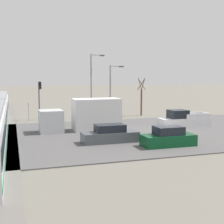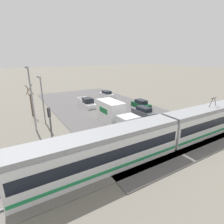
{
  "view_description": "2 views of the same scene",
  "coord_description": "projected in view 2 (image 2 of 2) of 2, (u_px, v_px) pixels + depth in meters",
  "views": [
    {
      "loc": [
        -28.01,
        14.95,
        5.57
      ],
      "look_at": [
        3.16,
        4.95,
        1.81
      ],
      "focal_mm": 50.0,
      "sensor_mm": 36.0,
      "label": 1
    },
    {
      "loc": [
        15.63,
        28.87,
        9.68
      ],
      "look_at": [
        3.97,
        9.28,
        2.44
      ],
      "focal_mm": 28.0,
      "sensor_mm": 36.0,
      "label": 2
    }
  ],
  "objects": [
    {
      "name": "sedan_car_1",
      "position": [
        107.0,
        94.0,
        43.25
      ],
      "size": [
        1.86,
        4.49,
        1.58
      ],
      "rotation": [
        0.0,
        0.0,
        3.14
      ],
      "color": "silver",
      "rests_on": "ground"
    },
    {
      "name": "rail_bed",
      "position": [
        174.0,
        143.0,
        20.38
      ],
      "size": [
        67.55,
        4.4,
        0.22
      ],
      "color": "slate",
      "rests_on": "ground"
    },
    {
      "name": "road_surface",
      "position": [
        105.0,
        108.0,
        34.18
      ],
      "size": [
        18.77,
        41.1,
        0.08
      ],
      "color": "#565454",
      "rests_on": "ground"
    },
    {
      "name": "street_lamp_mid_block",
      "position": [
        31.0,
        95.0,
        22.56
      ],
      "size": [
        0.36,
        1.95,
        8.55
      ],
      "color": "gray",
      "rests_on": "ground"
    },
    {
      "name": "ground_plane",
      "position": [
        105.0,
        108.0,
        34.19
      ],
      "size": [
        320.0,
        320.0,
        0.0
      ],
      "primitive_type": "plane",
      "color": "slate"
    },
    {
      "name": "street_lamp_near_crossing",
      "position": [
        42.0,
        97.0,
        25.43
      ],
      "size": [
        0.36,
        1.95,
        7.03
      ],
      "color": "gray",
      "rests_on": "ground"
    },
    {
      "name": "street_tree",
      "position": [
        31.0,
        102.0,
        29.28
      ],
      "size": [
        1.26,
        1.05,
        5.37
      ],
      "color": "brown",
      "rests_on": "ground"
    },
    {
      "name": "light_rail_tram",
      "position": [
        168.0,
        132.0,
        19.23
      ],
      "size": [
        31.54,
        2.72,
        4.6
      ],
      "color": "silver",
      "rests_on": "ground"
    },
    {
      "name": "traffic_light_pole",
      "position": [
        50.0,
        124.0,
        17.57
      ],
      "size": [
        0.28,
        0.47,
        4.89
      ],
      "color": "#47474C",
      "rests_on": "ground"
    },
    {
      "name": "no_parking_sign",
      "position": [
        66.0,
        144.0,
        17.37
      ],
      "size": [
        0.32,
        0.08,
        2.34
      ],
      "color": "gray",
      "rests_on": "ground"
    },
    {
      "name": "sedan_car_0",
      "position": [
        144.0,
        112.0,
        29.73
      ],
      "size": [
        1.74,
        4.72,
        1.5
      ],
      "rotation": [
        0.0,
        0.0,
        3.14
      ],
      "color": "#4C5156",
      "rests_on": "ground"
    },
    {
      "name": "sedan_car_2",
      "position": [
        141.0,
        104.0,
        34.33
      ],
      "size": [
        1.79,
        4.23,
        1.56
      ],
      "color": "#0C4723",
      "rests_on": "ground"
    },
    {
      "name": "box_truck",
      "position": [
        114.0,
        114.0,
        25.91
      ],
      "size": [
        2.49,
        8.14,
        3.22
      ],
      "color": "silver",
      "rests_on": "ground"
    },
    {
      "name": "pickup_truck",
      "position": [
        87.0,
        103.0,
        35.39
      ],
      "size": [
        1.92,
        5.83,
        1.77
      ],
      "color": "silver",
      "rests_on": "ground"
    }
  ]
}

